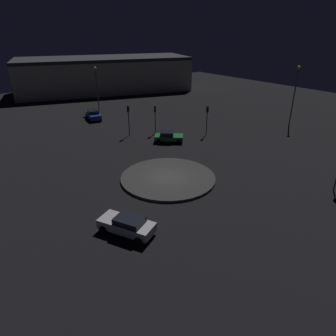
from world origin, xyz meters
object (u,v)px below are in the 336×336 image
(car_silver, at_px, (127,225))
(car_green, at_px, (168,137))
(traffic_light_northeast_near, at_px, (155,114))
(store_building, at_px, (104,74))
(traffic_light_north, at_px, (128,115))
(car_blue, at_px, (93,115))
(traffic_light_northeast, at_px, (207,115))
(streetlamp_east, at_px, (295,90))
(streetlamp_north, at_px, (96,82))

(car_silver, bearing_deg, car_green, -73.20)
(car_silver, bearing_deg, traffic_light_northeast_near, -67.31)
(car_green, height_order, store_building, store_building)
(traffic_light_north, distance_m, traffic_light_northeast_near, 3.85)
(traffic_light_northeast_near, bearing_deg, car_green, 20.58)
(traffic_light_north, height_order, traffic_light_northeast_near, traffic_light_north)
(car_blue, height_order, traffic_light_northeast, traffic_light_northeast)
(store_building, bearing_deg, car_green, 93.25)
(streetlamp_east, height_order, streetlamp_north, streetlamp_east)
(traffic_light_northeast_near, height_order, store_building, store_building)
(car_blue, bearing_deg, streetlamp_north, -22.69)
(traffic_light_northeast_near, bearing_deg, store_building, -164.85)
(store_building, bearing_deg, streetlamp_north, 77.34)
(car_green, bearing_deg, traffic_light_north, 158.38)
(streetlamp_north, bearing_deg, store_building, 59.52)
(streetlamp_north, bearing_deg, car_green, -90.02)
(car_silver, distance_m, streetlamp_east, 36.00)
(traffic_light_northeast, xyz_separation_m, traffic_light_north, (-9.01, 6.50, 0.06))
(traffic_light_northeast, height_order, streetlamp_north, streetlamp_north)
(car_blue, xyz_separation_m, traffic_light_northeast_near, (4.01, -12.53, 2.09))
(traffic_light_northeast, distance_m, traffic_light_north, 11.11)
(car_blue, relative_size, streetlamp_east, 0.51)
(streetlamp_east, bearing_deg, traffic_light_northeast_near, 152.86)
(traffic_light_northeast_near, relative_size, streetlamp_east, 0.45)
(streetlamp_north, bearing_deg, traffic_light_northeast, -74.69)
(traffic_light_northeast, xyz_separation_m, traffic_light_northeast_near, (-5.44, 5.07, -0.11))
(streetlamp_north, bearing_deg, streetlamp_east, -53.85)
(traffic_light_northeast_near, height_order, streetlamp_east, streetlamp_east)
(traffic_light_north, relative_size, streetlamp_north, 0.55)
(car_blue, relative_size, store_building, 0.11)
(car_green, bearing_deg, car_blue, 142.06)
(traffic_light_north, bearing_deg, streetlamp_east, 79.15)
(car_green, relative_size, traffic_light_northeast_near, 1.01)
(car_green, xyz_separation_m, traffic_light_northeast, (6.13, -1.00, 2.26))
(car_silver, distance_m, traffic_light_northeast_near, 24.08)
(car_green, bearing_deg, store_building, 116.20)
(traffic_light_northeast, height_order, streetlamp_east, streetlamp_east)
(car_green, distance_m, traffic_light_northeast_near, 4.66)
(car_green, relative_size, streetlamp_north, 0.52)
(streetlamp_north, bearing_deg, traffic_light_north, -100.29)
(traffic_light_north, distance_m, streetlamp_north, 16.27)
(car_blue, bearing_deg, traffic_light_north, -165.59)
(car_green, relative_size, store_building, 0.10)
(streetlamp_east, bearing_deg, car_blue, 136.00)
(car_green, xyz_separation_m, streetlamp_north, (0.01, 21.37, 4.45))
(traffic_light_northeast_near, distance_m, streetlamp_east, 21.65)
(car_blue, xyz_separation_m, traffic_light_north, (0.44, -11.10, 2.26))
(traffic_light_northeast, xyz_separation_m, streetlamp_north, (-6.13, 22.37, 2.19))
(car_silver, relative_size, traffic_light_northeast, 1.09)
(car_blue, height_order, traffic_light_north, traffic_light_north)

